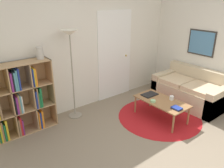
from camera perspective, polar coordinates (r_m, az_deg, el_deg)
name	(u,v)px	position (r m, az deg, el deg)	size (l,w,h in m)	color
ground_plane	(173,156)	(3.66, 15.66, -17.68)	(14.00, 14.00, 0.00)	gray
wall_back	(90,47)	(4.67, -5.84, 9.48)	(7.37, 0.11, 2.60)	silver
wall_right	(198,43)	(5.43, 21.57, 9.99)	(0.08, 5.29, 2.60)	silver
rug	(159,117)	(4.60, 12.21, -8.32)	(1.66, 1.66, 0.01)	#B2191E
bookshelf	(18,101)	(4.09, -23.42, -4.07)	(1.09, 0.34, 1.28)	tan
floor_lamp	(70,44)	(4.09, -10.84, 10.13)	(0.32, 0.32, 1.74)	gray
couch	(190,91)	(5.28, 19.78, -1.72)	(0.83, 1.53, 0.78)	#CCB793
coffee_table	(161,102)	(4.40, 12.75, -4.65)	(0.54, 1.04, 0.39)	#996B42
laptop	(150,94)	(4.57, 9.79, -2.71)	(0.32, 0.21, 0.02)	black
bowl	(153,101)	(4.28, 10.66, -4.39)	(0.10, 0.10, 0.04)	#9ED193
book_stack_on_table	(177,108)	(4.13, 16.55, -6.06)	(0.14, 0.17, 0.04)	black
cup	(172,98)	(4.45, 15.30, -3.51)	(0.08, 0.08, 0.08)	white
vase_on_shelf	(40,53)	(3.97, -18.33, 7.72)	(0.12, 0.12, 0.22)	#B7B2A8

